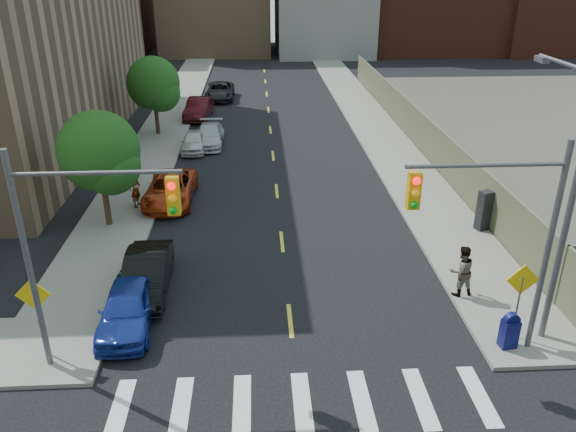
{
  "coord_description": "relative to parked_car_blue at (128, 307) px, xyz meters",
  "views": [
    {
      "loc": [
        -1.0,
        -8.16,
        11.42
      ],
      "look_at": [
        0.18,
        12.36,
        2.0
      ],
      "focal_mm": 35.0,
      "sensor_mm": 36.0,
      "label": 1
    }
  ],
  "objects": [
    {
      "name": "sidewalk_nw",
      "position": [
        -2.25,
        33.44,
        -0.65
      ],
      "size": [
        3.5,
        73.0,
        0.15
      ],
      "primitive_type": "cube",
      "color": "gray",
      "rests_on": "ground"
    },
    {
      "name": "sidewalk_ne",
      "position": [
        13.25,
        33.44,
        -0.65
      ],
      "size": [
        3.5,
        73.0,
        0.15
      ],
      "primitive_type": "cube",
      "color": "gray",
      "rests_on": "ground"
    },
    {
      "name": "fence_north",
      "position": [
        15.1,
        19.94,
        0.52
      ],
      "size": [
        0.12,
        44.0,
        2.5
      ],
      "primitive_type": "cube",
      "color": "#676C4C",
      "rests_on": "ground"
    },
    {
      "name": "bg_bldg_west",
      "position": [
        -16.5,
        61.94,
        5.27
      ],
      "size": [
        14.0,
        18.0,
        12.0
      ],
      "primitive_type": "cube",
      "color": "#592319",
      "rests_on": "ground"
    },
    {
      "name": "bg_bldg_center",
      "position": [
        13.5,
        61.94,
        4.27
      ],
      "size": [
        12.0,
        16.0,
        10.0
      ],
      "primitive_type": "cube",
      "color": "gray",
      "rests_on": "ground"
    },
    {
      "name": "signal_nw",
      "position": [
        -0.48,
        -2.06,
        3.8
      ],
      "size": [
        4.59,
        0.3,
        7.0
      ],
      "color": "#59595E",
      "rests_on": "ground"
    },
    {
      "name": "signal_ne",
      "position": [
        11.48,
        -2.06,
        3.8
      ],
      "size": [
        4.59,
        0.3,
        7.0
      ],
      "color": "#59595E",
      "rests_on": "ground"
    },
    {
      "name": "streetlight_ne",
      "position": [
        13.7,
        -1.16,
        4.49
      ],
      "size": [
        0.25,
        3.7,
        9.0
      ],
      "color": "#59595E",
      "rests_on": "ground"
    },
    {
      "name": "warn_sign_nw",
      "position": [
        -2.3,
        -1.56,
        1.27
      ],
      "size": [
        1.06,
        0.06,
        2.83
      ],
      "color": "#59595E",
      "rests_on": "ground"
    },
    {
      "name": "warn_sign_ne",
      "position": [
        12.7,
        -1.56,
        1.27
      ],
      "size": [
        1.06,
        0.06,
        2.83
      ],
      "color": "#59595E",
      "rests_on": "ground"
    },
    {
      "name": "warn_sign_midwest",
      "position": [
        -2.3,
        11.94,
        1.27
      ],
      "size": [
        1.06,
        0.06,
        2.83
      ],
      "color": "#59595E",
      "rests_on": "ground"
    },
    {
      "name": "tree_west_near",
      "position": [
        -2.5,
        7.99,
        2.75
      ],
      "size": [
        3.66,
        3.64,
        5.52
      ],
      "color": "#332114",
      "rests_on": "ground"
    },
    {
      "name": "tree_west_far",
      "position": [
        -2.5,
        22.99,
        2.75
      ],
      "size": [
        3.66,
        3.64,
        5.52
      ],
      "color": "#332114",
      "rests_on": "ground"
    },
    {
      "name": "parked_car_blue",
      "position": [
        0.0,
        0.0,
        0.0
      ],
      "size": [
        1.85,
        4.31,
        1.45
      ],
      "primitive_type": "imported",
      "rotation": [
        0.0,
        0.0,
        0.03
      ],
      "color": "navy",
      "rests_on": "ground"
    },
    {
      "name": "parked_car_black",
      "position": [
        0.27,
        2.16,
        0.01
      ],
      "size": [
        1.7,
        4.53,
        1.48
      ],
      "primitive_type": "imported",
      "rotation": [
        0.0,
        0.0,
        0.03
      ],
      "color": "black",
      "rests_on": "ground"
    },
    {
      "name": "parked_car_red",
      "position": [
        0.0,
        10.76,
        -0.02
      ],
      "size": [
        2.45,
        5.14,
        1.42
      ],
      "primitive_type": "imported",
      "rotation": [
        0.0,
        0.0,
        -0.02
      ],
      "color": "#AA3211",
      "rests_on": "ground"
    },
    {
      "name": "parked_car_silver",
      "position": [
        1.3,
        20.46,
        -0.06
      ],
      "size": [
        1.94,
        4.62,
        1.33
      ],
      "primitive_type": "imported",
      "rotation": [
        0.0,
        0.0,
        -0.02
      ],
      "color": "#B8BCC1",
      "rests_on": "ground"
    },
    {
      "name": "parked_car_white",
      "position": [
        0.38,
        19.26,
        -0.09
      ],
      "size": [
        1.51,
        3.73,
        1.27
      ],
      "primitive_type": "imported",
      "rotation": [
        0.0,
        0.0,
        -0.0
      ],
      "color": "silver",
      "rests_on": "ground"
    },
    {
      "name": "parked_car_maroon",
      "position": [
        0.0,
        27.56,
        0.06
      ],
      "size": [
        2.16,
        4.94,
        1.58
      ],
      "primitive_type": "imported",
      "rotation": [
        0.0,
        0.0,
        -0.1
      ],
      "color": "#400C11",
      "rests_on": "ground"
    },
    {
      "name": "parked_car_grey",
      "position": [
        1.3,
        34.15,
        0.0
      ],
      "size": [
        2.44,
        5.26,
        1.46
      ],
      "primitive_type": "imported",
      "rotation": [
        0.0,
        0.0,
        -0.0
      ],
      "color": "black",
      "rests_on": "ground"
    },
    {
      "name": "mailbox",
      "position": [
        12.33,
        -2.06,
        0.03
      ],
      "size": [
        0.56,
        0.45,
        1.25
      ],
      "rotation": [
        0.0,
        0.0,
        0.13
      ],
      "color": "#0D1150",
      "rests_on": "sidewalk_ne"
    },
    {
      "name": "payphone",
      "position": [
        14.68,
        6.41,
        0.35
      ],
      "size": [
        0.67,
        0.61,
        1.85
      ],
      "primitive_type": "cube",
      "rotation": [
        0.0,
        0.0,
        0.36
      ],
      "color": "black",
      "rests_on": "sidewalk_ne"
    },
    {
      "name": "pedestrian_west",
      "position": [
        -1.56,
        9.99,
        0.34
      ],
      "size": [
        0.57,
        0.75,
        1.82
      ],
      "primitive_type": "imported",
      "rotation": [
        0.0,
        0.0,
        1.34
      ],
      "color": "gray",
      "rests_on": "sidewalk_nw"
    },
    {
      "name": "pedestrian_east",
      "position": [
        11.8,
        1.06,
        0.41
      ],
      "size": [
        1.07,
        0.9,
        1.96
      ],
      "primitive_type": "imported",
      "rotation": [
        0.0,
        0.0,
        3.31
      ],
      "color": "gray",
      "rests_on": "sidewalk_ne"
    }
  ]
}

